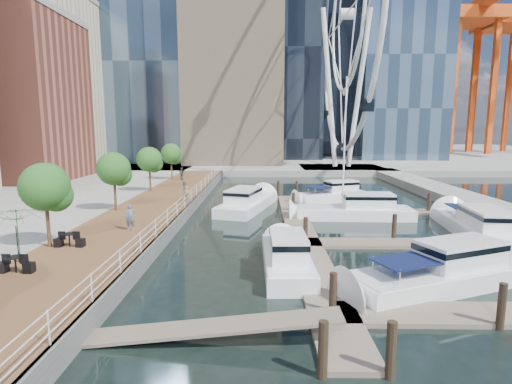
% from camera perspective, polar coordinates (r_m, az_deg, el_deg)
% --- Properties ---
extents(ground, '(520.00, 520.00, 0.00)m').
position_cam_1_polar(ground, '(18.44, 0.19, -14.51)').
color(ground, black).
rests_on(ground, ground).
extents(boardwalk, '(6.00, 60.00, 1.00)m').
position_cam_1_polar(boardwalk, '(33.91, -14.94, -3.02)').
color(boardwalk, brown).
rests_on(boardwalk, ground).
extents(seawall, '(0.25, 60.00, 1.00)m').
position_cam_1_polar(seawall, '(33.22, -9.94, -3.10)').
color(seawall, '#595954').
rests_on(seawall, ground).
extents(land_far, '(200.00, 114.00, 1.00)m').
position_cam_1_polar(land_far, '(119.12, 0.72, 5.60)').
color(land_far, gray).
rests_on(land_far, ground).
extents(breakwater, '(4.00, 60.00, 1.00)m').
position_cam_1_polar(breakwater, '(42.46, 28.64, -1.46)').
color(breakwater, gray).
rests_on(breakwater, ground).
extents(pier, '(14.00, 12.00, 1.00)m').
position_cam_1_polar(pier, '(70.62, 12.11, 3.14)').
color(pier, gray).
rests_on(pier, ground).
extents(railing, '(0.10, 60.00, 1.05)m').
position_cam_1_polar(railing, '(33.05, -10.16, -1.36)').
color(railing, white).
rests_on(railing, boardwalk).
extents(floating_docks, '(16.00, 34.00, 2.60)m').
position_cam_1_polar(floating_docks, '(28.83, 16.53, -5.19)').
color(floating_docks, '#6D6051').
rests_on(floating_docks, ground).
extents(ferris_wheel, '(5.80, 45.60, 47.80)m').
position_cam_1_polar(ferris_wheel, '(72.71, 12.82, 23.49)').
color(ferris_wheel, white).
rests_on(ferris_wheel, ground).
extents(port_cranes, '(40.00, 52.00, 38.00)m').
position_cam_1_polar(port_cranes, '(131.88, 32.52, 13.04)').
color(port_cranes, '#D84C14').
rests_on(port_cranes, ground).
extents(street_trees, '(2.60, 42.60, 4.60)m').
position_cam_1_polar(street_trees, '(33.16, -19.66, 3.12)').
color(street_trees, '#3F2B1C').
rests_on(street_trees, ground).
extents(yacht_foreground, '(10.55, 6.45, 2.15)m').
position_cam_1_polar(yacht_foreground, '(21.10, 24.72, -12.26)').
color(yacht_foreground, silver).
rests_on(yacht_foreground, ground).
extents(pedestrian_near, '(0.67, 0.50, 1.67)m').
position_cam_1_polar(pedestrian_near, '(26.58, -17.53, -3.44)').
color(pedestrian_near, slate).
rests_on(pedestrian_near, boardwalk).
extents(pedestrian_mid, '(0.72, 0.92, 1.88)m').
position_cam_1_polar(pedestrian_mid, '(35.88, -10.21, 0.12)').
color(pedestrian_mid, gray).
rests_on(pedestrian_mid, boardwalk).
extents(pedestrian_far, '(1.02, 0.70, 1.61)m').
position_cam_1_polar(pedestrian_far, '(51.51, -10.54, 2.59)').
color(pedestrian_far, '#2F343A').
rests_on(pedestrian_far, boardwalk).
extents(moored_yachts, '(21.57, 37.11, 11.50)m').
position_cam_1_polar(moored_yachts, '(31.75, 13.89, -4.71)').
color(moored_yachts, white).
rests_on(moored_yachts, ground).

